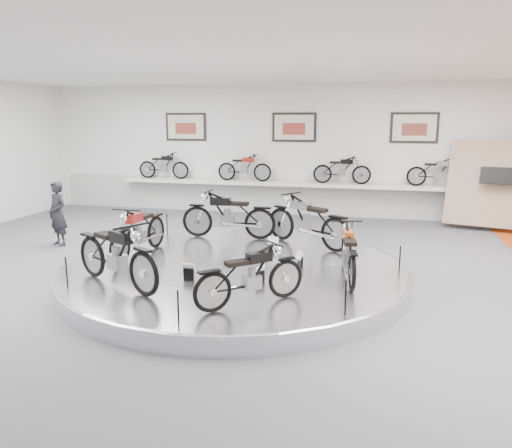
% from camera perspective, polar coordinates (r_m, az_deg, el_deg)
% --- Properties ---
extents(floor, '(16.00, 16.00, 0.00)m').
position_cam_1_polar(floor, '(9.16, -2.88, -6.90)').
color(floor, '#4E4E50').
rests_on(floor, ground).
extents(ceiling, '(16.00, 16.00, 0.00)m').
position_cam_1_polar(ceiling, '(8.73, -3.17, 18.80)').
color(ceiling, white).
rests_on(ceiling, wall_back).
extents(wall_back, '(16.00, 0.00, 16.00)m').
position_cam_1_polar(wall_back, '(15.54, 4.36, 8.39)').
color(wall_back, white).
rests_on(wall_back, floor).
extents(dado_band, '(15.68, 0.04, 1.10)m').
position_cam_1_polar(dado_band, '(15.67, 4.26, 3.08)').
color(dado_band, '#BCBCBA').
rests_on(dado_band, floor).
extents(display_platform, '(6.40, 6.40, 0.30)m').
position_cam_1_polar(display_platform, '(9.38, -2.37, -5.46)').
color(display_platform, silver).
rests_on(display_platform, floor).
extents(platform_rim, '(6.40, 6.40, 0.10)m').
position_cam_1_polar(platform_rim, '(9.35, -2.38, -4.76)').
color(platform_rim, '#B2B2BA').
rests_on(platform_rim, display_platform).
extents(shelf, '(11.00, 0.55, 0.10)m').
position_cam_1_polar(shelf, '(15.34, 4.12, 4.59)').
color(shelf, silver).
rests_on(shelf, wall_back).
extents(poster_left, '(1.35, 0.06, 0.88)m').
position_cam_1_polar(poster_left, '(16.39, -8.02, 10.94)').
color(poster_left, beige).
rests_on(poster_left, wall_back).
extents(poster_center, '(1.35, 0.06, 0.88)m').
position_cam_1_polar(poster_center, '(15.47, 4.38, 10.97)').
color(poster_center, beige).
rests_on(poster_center, wall_back).
extents(poster_right, '(1.35, 0.06, 0.88)m').
position_cam_1_polar(poster_right, '(15.31, 17.64, 10.44)').
color(poster_right, beige).
rests_on(poster_right, wall_back).
extents(display_panel, '(2.56, 1.52, 2.30)m').
position_cam_1_polar(display_panel, '(14.85, 25.63, 4.18)').
color(display_panel, tan).
rests_on(display_panel, floor).
extents(shelf_bike_a, '(1.22, 0.43, 0.73)m').
position_cam_1_polar(shelf_bike_a, '(16.49, -10.50, 6.39)').
color(shelf_bike_a, black).
rests_on(shelf_bike_a, shelf).
extents(shelf_bike_b, '(1.22, 0.43, 0.73)m').
position_cam_1_polar(shelf_bike_b, '(15.60, -1.33, 6.28)').
color(shelf_bike_b, maroon).
rests_on(shelf_bike_b, shelf).
extents(shelf_bike_c, '(1.22, 0.43, 0.73)m').
position_cam_1_polar(shelf_bike_c, '(15.12, 9.79, 5.93)').
color(shelf_bike_c, black).
rests_on(shelf_bike_c, shelf).
extents(shelf_bike_d, '(1.22, 0.43, 0.73)m').
position_cam_1_polar(shelf_bike_d, '(15.19, 20.05, 5.41)').
color(shelf_bike_d, '#9E9EA2').
rests_on(shelf_bike_d, shelf).
extents(bike_a, '(1.93, 1.55, 1.10)m').
position_cam_1_polar(bike_a, '(10.59, 5.87, 0.40)').
color(bike_a, '#9E9EA2').
rests_on(bike_a, display_platform).
extents(bike_b, '(1.86, 0.73, 1.08)m').
position_cam_1_polar(bike_b, '(11.24, -3.20, 1.07)').
color(bike_b, black).
rests_on(bike_b, display_platform).
extents(bike_c, '(0.71, 1.76, 1.01)m').
position_cam_1_polar(bike_c, '(10.02, -13.26, -0.76)').
color(bike_c, maroon).
rests_on(bike_c, display_platform).
extents(bike_d, '(1.92, 1.44, 1.08)m').
position_cam_1_polar(bike_d, '(8.30, -15.70, -3.28)').
color(bike_d, black).
rests_on(bike_d, display_platform).
extents(bike_e, '(1.48, 1.43, 0.90)m').
position_cam_1_polar(bike_e, '(7.22, -0.64, -5.87)').
color(bike_e, black).
rests_on(bike_e, display_platform).
extents(bike_f, '(0.80, 1.65, 0.93)m').
position_cam_1_polar(bike_f, '(8.53, 10.51, -3.14)').
color(bike_f, '#AB4812').
rests_on(bike_f, display_platform).
extents(visitor, '(0.66, 0.57, 1.53)m').
position_cam_1_polar(visitor, '(12.65, -21.72, 1.11)').
color(visitor, black).
rests_on(visitor, floor).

